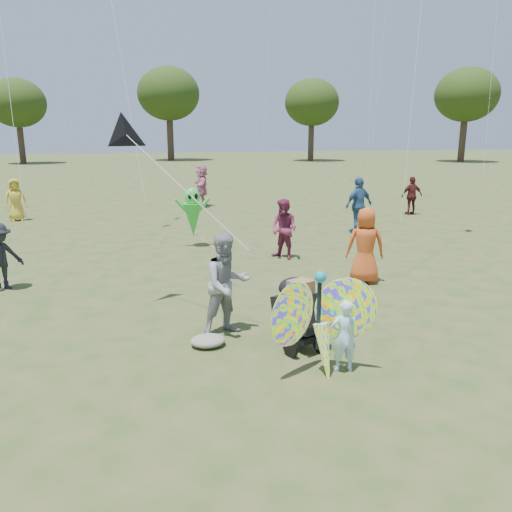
{
  "coord_description": "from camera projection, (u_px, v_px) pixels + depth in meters",
  "views": [
    {
      "loc": [
        -2.22,
        -6.98,
        3.26
      ],
      "look_at": [
        -0.2,
        1.5,
        1.1
      ],
      "focal_mm": 35.0,
      "sensor_mm": 36.0,
      "label": 1
    }
  ],
  "objects": [
    {
      "name": "adult_man",
      "position": [
        227.0,
        285.0,
        8.12
      ],
      "size": [
        0.99,
        0.87,
        1.71
      ],
      "primitive_type": "imported",
      "rotation": [
        0.0,
        0.0,
        0.31
      ],
      "color": "gray",
      "rests_on": "ground"
    },
    {
      "name": "butterfly_kite",
      "position": [
        321.0,
        324.0,
        6.79
      ],
      "size": [
        1.74,
        0.75,
        1.67
      ],
      "color": "#DF5923",
      "rests_on": "ground"
    },
    {
      "name": "crowd_c",
      "position": [
        359.0,
        205.0,
        16.55
      ],
      "size": [
        1.17,
        0.77,
        1.85
      ],
      "primitive_type": "imported",
      "rotation": [
        0.0,
        0.0,
        3.46
      ],
      "color": "#2F5883",
      "rests_on": "ground"
    },
    {
      "name": "crowd_b",
      "position": [
        0.0,
        257.0,
        10.47
      ],
      "size": [
        1.06,
        1.01,
        1.44
      ],
      "primitive_type": "imported",
      "rotation": [
        0.0,
        0.0,
        0.7
      ],
      "color": "black",
      "rests_on": "ground"
    },
    {
      "name": "crowd_g",
      "position": [
        16.0,
        200.0,
        18.82
      ],
      "size": [
        0.87,
        0.67,
        1.6
      ],
      "primitive_type": "imported",
      "rotation": [
        0.0,
        0.0,
        0.22
      ],
      "color": "gold",
      "rests_on": "ground"
    },
    {
      "name": "tree_line",
      "position": [
        193.0,
        95.0,
        49.53
      ],
      "size": [
        91.78,
        33.6,
        10.79
      ],
      "color": "#3A2D21",
      "rests_on": "ground"
    },
    {
      "name": "child_girl",
      "position": [
        344.0,
        336.0,
        6.91
      ],
      "size": [
        0.39,
        0.26,
        1.04
      ],
      "primitive_type": "imported",
      "rotation": [
        0.0,
        0.0,
        3.11
      ],
      "color": "#ADE1F6",
      "rests_on": "ground"
    },
    {
      "name": "grey_bag",
      "position": [
        208.0,
        341.0,
        7.82
      ],
      "size": [
        0.55,
        0.45,
        0.18
      ],
      "primitive_type": "ellipsoid",
      "color": "gray",
      "rests_on": "ground"
    },
    {
      "name": "delta_kite_rig",
      "position": [
        127.0,
        135.0,
        8.86
      ],
      "size": [
        2.33,
        1.97,
        2.27
      ],
      "color": "black",
      "rests_on": "ground"
    },
    {
      "name": "jogging_stroller",
      "position": [
        298.0,
        308.0,
        7.74
      ],
      "size": [
        0.77,
        1.14,
        1.09
      ],
      "rotation": [
        0.0,
        0.0,
        0.42
      ],
      "color": "black",
      "rests_on": "ground"
    },
    {
      "name": "crowd_e",
      "position": [
        284.0,
        229.0,
        13.11
      ],
      "size": [
        0.94,
        0.98,
        1.59
      ],
      "primitive_type": "imported",
      "rotation": [
        0.0,
        0.0,
        5.36
      ],
      "color": "#782846",
      "rests_on": "ground"
    },
    {
      "name": "crowd_a",
      "position": [
        365.0,
        246.0,
        10.97
      ],
      "size": [
        0.96,
        0.77,
        1.69
      ],
      "primitive_type": "imported",
      "rotation": [
        0.0,
        0.0,
        2.82
      ],
      "color": "#C44E1F",
      "rests_on": "ground"
    },
    {
      "name": "crowd_j",
      "position": [
        202.0,
        186.0,
        22.5
      ],
      "size": [
        0.66,
        1.76,
        1.86
      ],
      "primitive_type": "imported",
      "rotation": [
        0.0,
        0.0,
        4.65
      ],
      "color": "#C26E93",
      "rests_on": "ground"
    },
    {
      "name": "crowd_h",
      "position": [
        412.0,
        196.0,
        20.23
      ],
      "size": [
        0.9,
        0.38,
        1.54
      ],
      "primitive_type": "imported",
      "rotation": [
        0.0,
        0.0,
        3.14
      ],
      "color": "#4D191B",
      "rests_on": "ground"
    },
    {
      "name": "ground",
      "position": [
        290.0,
        345.0,
        7.87
      ],
      "size": [
        160.0,
        160.0,
        0.0
      ],
      "primitive_type": "plane",
      "color": "#51592B",
      "rests_on": "ground"
    },
    {
      "name": "alien_kite",
      "position": [
        193.0,
        214.0,
        14.45
      ],
      "size": [
        1.12,
        0.69,
        1.74
      ],
      "color": "green",
      "rests_on": "ground"
    }
  ]
}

